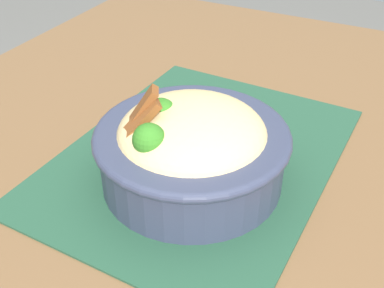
{
  "coord_description": "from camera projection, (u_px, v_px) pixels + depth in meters",
  "views": [
    {
      "loc": [
        -0.44,
        -0.19,
        1.08
      ],
      "look_at": [
        -0.05,
        0.01,
        0.78
      ],
      "focal_mm": 44.97,
      "sensor_mm": 36.0,
      "label": 1
    }
  ],
  "objects": [
    {
      "name": "table",
      "position": [
        216.0,
        199.0,
        0.63
      ],
      "size": [
        1.04,
        0.92,
        0.72
      ],
      "color": "brown",
      "rests_on": "ground_plane"
    },
    {
      "name": "placemat",
      "position": [
        199.0,
        156.0,
        0.59
      ],
      "size": [
        0.41,
        0.32,
        0.0
      ],
      "primitive_type": "cube",
      "rotation": [
        0.0,
        0.0,
        -0.04
      ],
      "color": "#1E422D",
      "rests_on": "table"
    },
    {
      "name": "bowl",
      "position": [
        191.0,
        146.0,
        0.53
      ],
      "size": [
        0.22,
        0.22,
        0.12
      ],
      "color": "#2D3347",
      "rests_on": "placemat"
    },
    {
      "name": "fork",
      "position": [
        231.0,
        116.0,
        0.66
      ],
      "size": [
        0.02,
        0.13,
        0.0
      ],
      "color": "silver",
      "rests_on": "placemat"
    }
  ]
}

